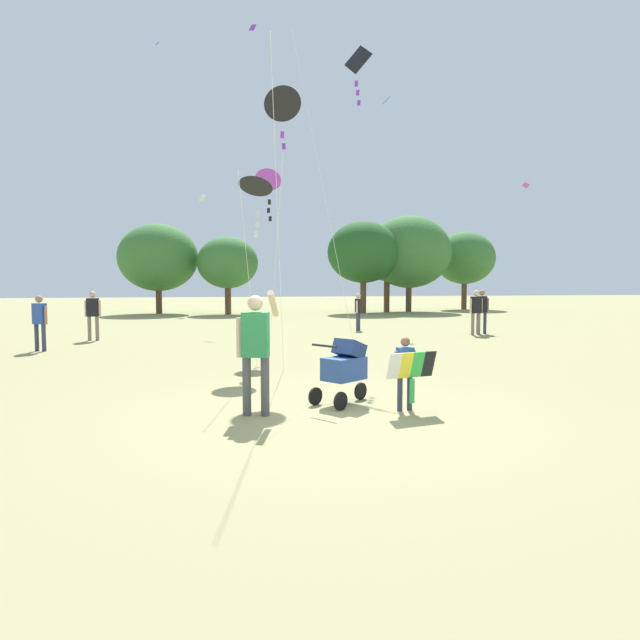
{
  "coord_description": "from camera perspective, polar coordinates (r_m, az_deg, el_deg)",
  "views": [
    {
      "loc": [
        -1.49,
        -7.93,
        1.94
      ],
      "look_at": [
        0.08,
        1.01,
        1.3
      ],
      "focal_mm": 31.4,
      "sensor_mm": 36.0,
      "label": 1
    }
  ],
  "objects": [
    {
      "name": "ground_plane",
      "position": [
        8.3,
        0.65,
        -9.48
      ],
      "size": [
        120.0,
        120.0,
        0.0
      ],
      "primitive_type": "plane",
      "color": "#938E5B"
    },
    {
      "name": "treeline_distant",
      "position": [
        34.7,
        2.74,
        6.63
      ],
      "size": [
        24.35,
        7.01,
        5.98
      ],
      "color": "brown",
      "rests_on": "ground"
    },
    {
      "name": "child_with_butterfly_kite",
      "position": [
        8.42,
        8.77,
        -4.77
      ],
      "size": [
        0.79,
        0.43,
        1.11
      ],
      "color": "#33384C",
      "rests_on": "ground"
    },
    {
      "name": "person_adult_flyer",
      "position": [
        8.04,
        -6.57,
        -2.38
      ],
      "size": [
        0.64,
        0.52,
        1.81
      ],
      "color": "#4C4C51",
      "rests_on": "ground"
    },
    {
      "name": "stroller",
      "position": [
        8.84,
        2.55,
        -4.65
      ],
      "size": [
        1.04,
        0.91,
        1.03
      ],
      "color": "black",
      "rests_on": "ground"
    },
    {
      "name": "kite_adult_black",
      "position": [
        12.56,
        -3.85,
        20.96
      ],
      "size": [
        1.01,
        4.17,
        5.97
      ],
      "color": "black",
      "rests_on": "ground"
    },
    {
      "name": "kite_orange_delta",
      "position": [
        15.39,
        -5.28,
        13.91
      ],
      "size": [
        0.83,
        4.34,
        4.91
      ],
      "color": "purple",
      "rests_on": "ground"
    },
    {
      "name": "kite_green_novelty",
      "position": [
        14.74,
        3.66,
        23.84
      ],
      "size": [
        2.12,
        2.22,
        7.7
      ],
      "color": "black",
      "rests_on": "ground"
    },
    {
      "name": "kite_blue_high",
      "position": [
        13.02,
        -6.57,
        13.3
      ],
      "size": [
        1.02,
        3.27,
        4.27
      ],
      "color": "black",
      "rests_on": "ground"
    },
    {
      "name": "distant_kites_cluster",
      "position": [
        28.99,
        -10.22,
        20.39
      ],
      "size": [
        30.51,
        12.29,
        8.52
      ],
      "color": "purple"
    },
    {
      "name": "person_red_shirt",
      "position": [
        21.24,
        16.16,
        1.18
      ],
      "size": [
        0.5,
        0.29,
        1.6
      ],
      "color": "#33384C",
      "rests_on": "ground"
    },
    {
      "name": "person_sitting_far",
      "position": [
        19.53,
        -22.14,
        0.8
      ],
      "size": [
        0.51,
        0.25,
        1.6
      ],
      "color": "#7F705B",
      "rests_on": "ground"
    },
    {
      "name": "person_couple_left",
      "position": [
        20.66,
        15.62,
        1.12
      ],
      "size": [
        0.51,
        0.26,
        1.6
      ],
      "color": "#7F705B",
      "rests_on": "ground"
    },
    {
      "name": "person_kid_running",
      "position": [
        21.85,
        3.92,
        1.16
      ],
      "size": [
        0.32,
        0.41,
        1.44
      ],
      "color": "#33384C",
      "rests_on": "ground"
    },
    {
      "name": "person_back_turned",
      "position": [
        17.15,
        -26.67,
        0.14
      ],
      "size": [
        0.45,
        0.33,
        1.54
      ],
      "color": "#33384C",
      "rests_on": "ground"
    }
  ]
}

